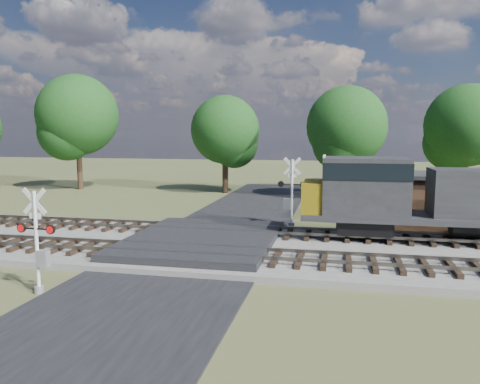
# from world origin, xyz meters

# --- Properties ---
(ground) EXTENTS (160.00, 160.00, 0.00)m
(ground) POSITION_xyz_m (0.00, 0.00, 0.00)
(ground) COLOR #48552D
(ground) RESTS_ON ground
(ballast_bed) EXTENTS (140.00, 10.00, 0.30)m
(ballast_bed) POSITION_xyz_m (10.00, 0.50, 0.15)
(ballast_bed) COLOR gray
(ballast_bed) RESTS_ON ground
(road) EXTENTS (7.00, 60.00, 0.08)m
(road) POSITION_xyz_m (0.00, 0.00, 0.04)
(road) COLOR black
(road) RESTS_ON ground
(crossing_panel) EXTENTS (7.00, 9.00, 0.62)m
(crossing_panel) POSITION_xyz_m (0.00, 0.50, 0.32)
(crossing_panel) COLOR #262628
(crossing_panel) RESTS_ON ground
(track_near) EXTENTS (140.00, 2.60, 0.33)m
(track_near) POSITION_xyz_m (3.12, -2.00, 0.41)
(track_near) COLOR black
(track_near) RESTS_ON ballast_bed
(track_far) EXTENTS (140.00, 2.60, 0.33)m
(track_far) POSITION_xyz_m (3.12, 3.00, 0.41)
(track_far) COLOR black
(track_far) RESTS_ON ballast_bed
(crossing_signal_near) EXTENTS (1.52, 0.33, 3.77)m
(crossing_signal_near) POSITION_xyz_m (-3.70, -7.08, 1.57)
(crossing_signal_near) COLOR silver
(crossing_signal_near) RESTS_ON ground
(crossing_signal_far) EXTENTS (1.72, 0.38, 4.26)m
(crossing_signal_far) POSITION_xyz_m (3.70, 6.59, 1.77)
(crossing_signal_far) COLOR silver
(crossing_signal_far) RESTS_ON ground
(equipment_shed) EXTENTS (5.47, 5.47, 3.27)m
(equipment_shed) POSITION_xyz_m (11.93, 8.45, 1.66)
(equipment_shed) COLOR #44261D
(equipment_shed) RESTS_ON ground
(treeline) EXTENTS (82.64, 12.05, 11.82)m
(treeline) POSITION_xyz_m (7.63, 20.93, 6.84)
(treeline) COLOR black
(treeline) RESTS_ON ground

